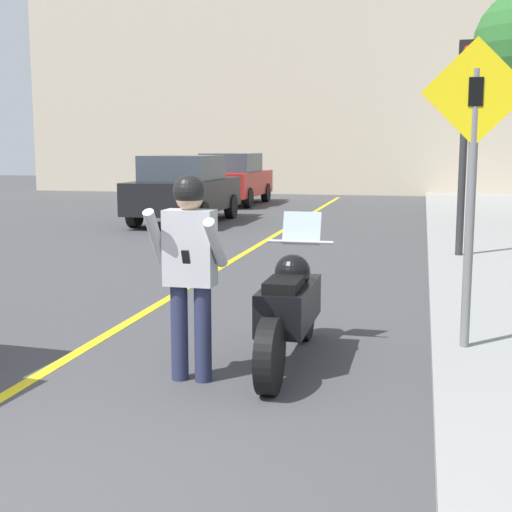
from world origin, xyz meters
name	(u,v)px	position (x,y,z in m)	size (l,w,h in m)	color
road_center_line	(183,290)	(-0.60, 6.00, 0.00)	(0.12, 36.00, 0.01)	yellow
building_backdrop	(362,86)	(0.00, 26.00, 4.24)	(28.00, 1.20, 8.48)	beige
motorcycle	(289,308)	(1.37, 3.15, 0.50)	(0.62, 2.22, 1.28)	black
person_biker	(190,257)	(0.68, 2.50, 1.02)	(0.59, 0.46, 1.68)	#282D4C
crossing_sign	(472,165)	(2.88, 3.55, 1.74)	(0.91, 0.08, 2.67)	slate
traffic_light	(465,107)	(3.09, 9.15, 2.52)	(0.26, 0.30, 3.41)	#2D2D30
parked_car_black	(185,189)	(-3.32, 14.10, 0.86)	(1.88, 4.20, 1.68)	black
parked_car_red	(233,179)	(-3.64, 19.92, 0.86)	(1.88, 4.20, 1.68)	black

